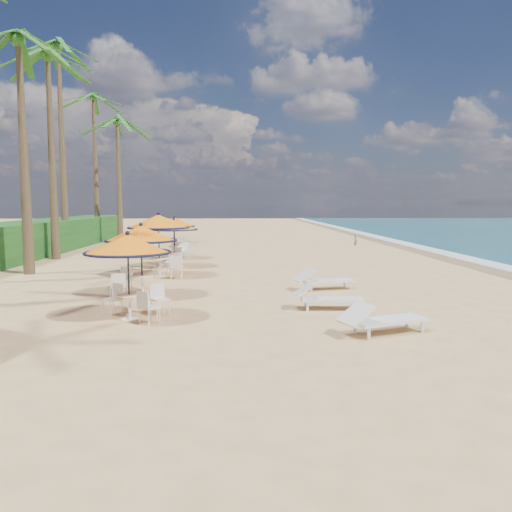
% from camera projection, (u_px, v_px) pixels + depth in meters
% --- Properties ---
extents(ground, '(160.00, 160.00, 0.00)m').
position_uv_depth(ground, '(333.00, 320.00, 11.95)').
color(ground, tan).
rests_on(ground, ground).
extents(foam_strip, '(1.20, 140.00, 0.04)m').
position_uv_depth(foam_strip, '(496.00, 266.00, 22.26)').
color(foam_strip, white).
rests_on(foam_strip, ground).
extents(wetsand_band, '(1.40, 140.00, 0.02)m').
position_uv_depth(wetsand_band, '(477.00, 266.00, 22.22)').
color(wetsand_band, olive).
rests_on(wetsand_band, ground).
extents(station_0, '(2.06, 2.06, 2.14)m').
position_uv_depth(station_0, '(130.00, 255.00, 11.86)').
color(station_0, black).
rests_on(station_0, ground).
extents(station_1, '(2.14, 2.14, 2.23)m').
position_uv_depth(station_1, '(139.00, 240.00, 14.80)').
color(station_1, black).
rests_on(station_1, ground).
extents(station_2, '(2.37, 2.47, 2.47)m').
position_uv_depth(station_2, '(160.00, 227.00, 18.88)').
color(station_2, black).
rests_on(station_2, ground).
extents(station_3, '(2.09, 2.10, 2.17)m').
position_uv_depth(station_3, '(173.00, 229.00, 21.77)').
color(station_3, black).
rests_on(station_3, ground).
extents(station_4, '(2.08, 2.13, 2.17)m').
position_uv_depth(station_4, '(176.00, 227.00, 25.12)').
color(station_4, black).
rests_on(station_4, ground).
extents(lounger_near, '(2.08, 1.30, 0.71)m').
position_uv_depth(lounger_near, '(381.00, 319.00, 10.65)').
color(lounger_near, white).
rests_on(lounger_near, ground).
extents(lounger_mid, '(1.92, 0.67, 0.68)m').
position_uv_depth(lounger_mid, '(325.00, 297.00, 13.15)').
color(lounger_mid, white).
rests_on(lounger_mid, ground).
extents(lounger_far, '(2.04, 1.04, 0.70)m').
position_uv_depth(lounger_far, '(322.00, 280.00, 16.14)').
color(lounger_far, white).
rests_on(lounger_far, ground).
extents(palm_3, '(5.00, 5.00, 9.21)m').
position_uv_depth(palm_3, '(19.00, 54.00, 18.87)').
color(palm_3, brown).
rests_on(palm_3, ground).
extents(palm_4, '(5.00, 5.00, 10.10)m').
position_uv_depth(palm_4, '(48.00, 69.00, 24.10)').
color(palm_4, brown).
rests_on(palm_4, ground).
extents(palm_5, '(5.00, 5.00, 11.87)m').
position_uv_depth(palm_5, '(59.00, 60.00, 28.22)').
color(palm_5, brown).
rests_on(palm_5, ground).
extents(palm_6, '(5.00, 5.00, 8.55)m').
position_uv_depth(palm_6, '(117.00, 129.00, 33.84)').
color(palm_6, brown).
rests_on(palm_6, ground).
extents(palm_7, '(5.00, 5.00, 10.81)m').
position_uv_depth(palm_7, '(93.00, 106.00, 36.55)').
color(palm_7, brown).
rests_on(palm_7, ground).
extents(person, '(0.26, 0.34, 0.83)m').
position_uv_depth(person, '(356.00, 240.00, 32.36)').
color(person, '#936E4B').
rests_on(person, ground).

